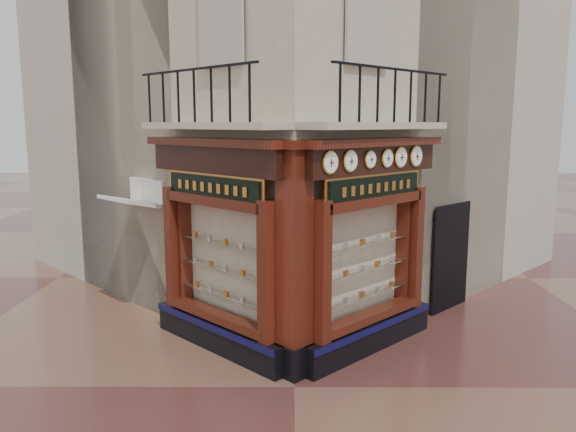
{
  "coord_description": "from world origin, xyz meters",
  "views": [
    {
      "loc": [
        -0.06,
        -8.55,
        4.24
      ],
      "look_at": [
        -0.11,
        2.0,
        2.5
      ],
      "focal_mm": 35.0,
      "sensor_mm": 36.0,
      "label": 1
    }
  ],
  "objects_px": {
    "clock_b": "(350,161)",
    "clock_e": "(400,157)",
    "clock_d": "(387,158)",
    "clock_f": "(416,156)",
    "awning": "(134,317)",
    "signboard_left": "(213,187)",
    "signboard_right": "(375,187)",
    "clock_c": "(370,160)",
    "corner_pilaster": "(294,263)",
    "clock_a": "(330,163)"
  },
  "relations": [
    {
      "from": "clock_d",
      "to": "signboard_right",
      "type": "relative_size",
      "value": 0.17
    },
    {
      "from": "clock_e",
      "to": "signboard_left",
      "type": "relative_size",
      "value": 0.19
    },
    {
      "from": "awning",
      "to": "clock_d",
      "type": "bearing_deg",
      "value": -153.69
    },
    {
      "from": "signboard_left",
      "to": "clock_a",
      "type": "bearing_deg",
      "value": -162.31
    },
    {
      "from": "clock_c",
      "to": "signboard_right",
      "type": "height_order",
      "value": "clock_c"
    },
    {
      "from": "corner_pilaster",
      "to": "clock_c",
      "type": "height_order",
      "value": "corner_pilaster"
    },
    {
      "from": "clock_e",
      "to": "clock_f",
      "type": "xyz_separation_m",
      "value": [
        0.36,
        0.36,
        0.0
      ]
    },
    {
      "from": "clock_e",
      "to": "signboard_left",
      "type": "xyz_separation_m",
      "value": [
        -3.43,
        -0.35,
        -0.52
      ]
    },
    {
      "from": "clock_c",
      "to": "signboard_right",
      "type": "distance_m",
      "value": 0.62
    },
    {
      "from": "clock_b",
      "to": "signboard_left",
      "type": "bearing_deg",
      "value": 118.91
    },
    {
      "from": "corner_pilaster",
      "to": "clock_d",
      "type": "bearing_deg",
      "value": -12.45
    },
    {
      "from": "corner_pilaster",
      "to": "clock_d",
      "type": "xyz_separation_m",
      "value": [
        1.67,
        1.07,
        1.67
      ]
    },
    {
      "from": "clock_b",
      "to": "clock_e",
      "type": "height_order",
      "value": "clock_e"
    },
    {
      "from": "awning",
      "to": "signboard_right",
      "type": "relative_size",
      "value": 0.67
    },
    {
      "from": "clock_a",
      "to": "clock_d",
      "type": "distance_m",
      "value": 1.56
    },
    {
      "from": "clock_b",
      "to": "signboard_right",
      "type": "xyz_separation_m",
      "value": [
        0.53,
        0.69,
        -0.52
      ]
    },
    {
      "from": "clock_f",
      "to": "signboard_right",
      "type": "distance_m",
      "value": 1.24
    },
    {
      "from": "clock_b",
      "to": "clock_e",
      "type": "bearing_deg",
      "value": 0.0
    },
    {
      "from": "clock_b",
      "to": "clock_f",
      "type": "bearing_deg",
      "value": 0.0
    },
    {
      "from": "corner_pilaster",
      "to": "signboard_left",
      "type": "relative_size",
      "value": 1.99
    },
    {
      "from": "signboard_right",
      "to": "clock_e",
      "type": "bearing_deg",
      "value": -10.35
    },
    {
      "from": "awning",
      "to": "signboard_left",
      "type": "distance_m",
      "value": 4.15
    },
    {
      "from": "clock_b",
      "to": "clock_f",
      "type": "distance_m",
      "value": 1.98
    },
    {
      "from": "clock_d",
      "to": "signboard_left",
      "type": "distance_m",
      "value": 3.17
    },
    {
      "from": "signboard_left",
      "to": "signboard_right",
      "type": "bearing_deg",
      "value": -135.0
    },
    {
      "from": "clock_d",
      "to": "signboard_left",
      "type": "relative_size",
      "value": 0.17
    },
    {
      "from": "clock_c",
      "to": "signboard_left",
      "type": "relative_size",
      "value": 0.16
    },
    {
      "from": "corner_pilaster",
      "to": "clock_c",
      "type": "distance_m",
      "value": 2.24
    },
    {
      "from": "corner_pilaster",
      "to": "clock_f",
      "type": "distance_m",
      "value": 3.35
    },
    {
      "from": "clock_b",
      "to": "clock_f",
      "type": "relative_size",
      "value": 0.92
    },
    {
      "from": "clock_c",
      "to": "clock_b",
      "type": "bearing_deg",
      "value": 180.0
    },
    {
      "from": "clock_b",
      "to": "clock_d",
      "type": "bearing_deg",
      "value": 0.0
    },
    {
      "from": "clock_b",
      "to": "signboard_right",
      "type": "relative_size",
      "value": 0.18
    },
    {
      "from": "clock_d",
      "to": "signboard_right",
      "type": "height_order",
      "value": "clock_d"
    },
    {
      "from": "clock_d",
      "to": "awning",
      "type": "distance_m",
      "value": 6.58
    },
    {
      "from": "clock_f",
      "to": "signboard_right",
      "type": "bearing_deg",
      "value": 174.36
    },
    {
      "from": "clock_f",
      "to": "awning",
      "type": "height_order",
      "value": "clock_f"
    },
    {
      "from": "clock_c",
      "to": "signboard_right",
      "type": "relative_size",
      "value": 0.16
    },
    {
      "from": "clock_d",
      "to": "signboard_left",
      "type": "bearing_deg",
      "value": 135.95
    },
    {
      "from": "clock_b",
      "to": "signboard_left",
      "type": "height_order",
      "value": "clock_b"
    },
    {
      "from": "clock_b",
      "to": "awning",
      "type": "distance_m",
      "value": 6.27
    },
    {
      "from": "clock_d",
      "to": "clock_e",
      "type": "distance_m",
      "value": 0.42
    },
    {
      "from": "clock_a",
      "to": "clock_c",
      "type": "xyz_separation_m",
      "value": [
        0.74,
        0.74,
        0.0
      ]
    },
    {
      "from": "signboard_left",
      "to": "clock_c",
      "type": "bearing_deg",
      "value": -141.24
    },
    {
      "from": "clock_e",
      "to": "signboard_left",
      "type": "distance_m",
      "value": 3.49
    },
    {
      "from": "clock_e",
      "to": "clock_f",
      "type": "relative_size",
      "value": 0.96
    },
    {
      "from": "clock_e",
      "to": "signboard_right",
      "type": "relative_size",
      "value": 0.19
    },
    {
      "from": "clock_d",
      "to": "signboard_left",
      "type": "xyz_separation_m",
      "value": [
        -3.13,
        -0.05,
        -0.52
      ]
    },
    {
      "from": "clock_c",
      "to": "signboard_left",
      "type": "bearing_deg",
      "value": 128.76
    },
    {
      "from": "corner_pilaster",
      "to": "clock_e",
      "type": "relative_size",
      "value": 10.3
    }
  ]
}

